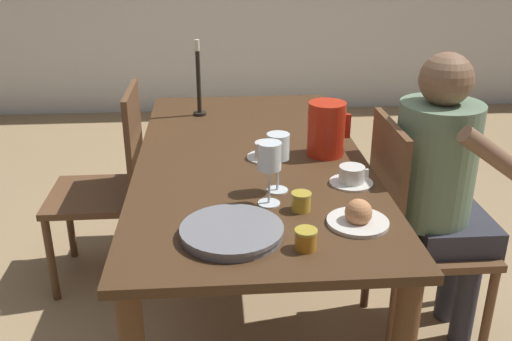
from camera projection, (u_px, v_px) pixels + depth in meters
ground_plane at (252, 316)px, 2.49m from camera, size 20.00×20.00×0.00m
dining_table at (251, 182)px, 2.23m from camera, size 0.87×1.71×0.75m
chair_person_side at (413, 230)px, 2.21m from camera, size 0.42×0.42×0.92m
chair_opposite at (111, 183)px, 2.61m from camera, size 0.42×0.42×0.92m
person_seated at (442, 180)px, 2.13m from camera, size 0.39×0.41×1.17m
red_pitcher at (326, 129)px, 2.17m from camera, size 0.17×0.14×0.21m
wine_glass_water at (269, 159)px, 1.75m from camera, size 0.08×0.08×0.21m
wine_glass_juice at (278, 150)px, 1.85m from camera, size 0.08×0.08×0.20m
teacup_near_person at (352, 176)px, 1.95m from camera, size 0.15×0.15×0.06m
teacup_across at (266, 151)px, 2.17m from camera, size 0.15×0.15×0.06m
serving_tray at (232, 232)px, 1.62m from camera, size 0.30×0.30×0.03m
bread_plate at (358, 217)px, 1.68m from camera, size 0.18×0.18×0.08m
jam_jar_amber at (306, 238)px, 1.55m from camera, size 0.06×0.06×0.06m
jam_jar_red at (301, 201)px, 1.76m from camera, size 0.06×0.06×0.06m
candlestick_tall at (199, 86)px, 2.63m from camera, size 0.06×0.06×0.35m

